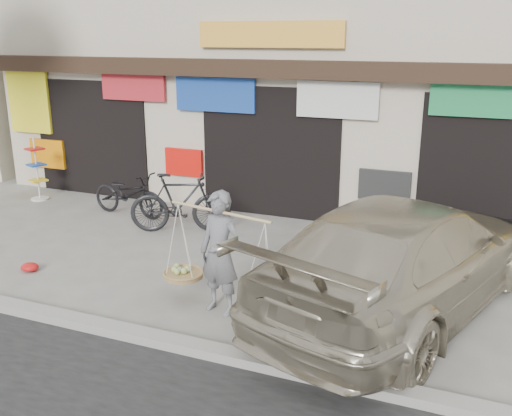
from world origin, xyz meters
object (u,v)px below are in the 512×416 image
at_px(bike_1, 180,203).
at_px(display_rack, 37,175).
at_px(bike_0, 129,194).
at_px(street_vendor, 220,258).
at_px(suv, 406,256).

bearing_deg(bike_1, display_rack, 56.60).
xyz_separation_m(bike_0, display_rack, (-2.65, 0.24, 0.12)).
distance_m(street_vendor, bike_0, 4.95).
bearing_deg(suv, display_rack, 2.57).
xyz_separation_m(street_vendor, bike_1, (-2.17, 2.75, -0.22)).
bearing_deg(street_vendor, bike_1, 140.95).
bearing_deg(bike_0, suv, -104.56).
distance_m(bike_1, display_rack, 4.26).
xyz_separation_m(bike_1, suv, (4.49, -1.70, 0.21)).
bearing_deg(suv, bike_0, -1.81).
bearing_deg(display_rack, suv, -15.78).
relative_size(suv, display_rack, 4.00).
xyz_separation_m(street_vendor, bike_0, (-3.71, 3.26, -0.33)).
relative_size(bike_0, display_rack, 1.21).
bearing_deg(bike_1, street_vendor, -164.90).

